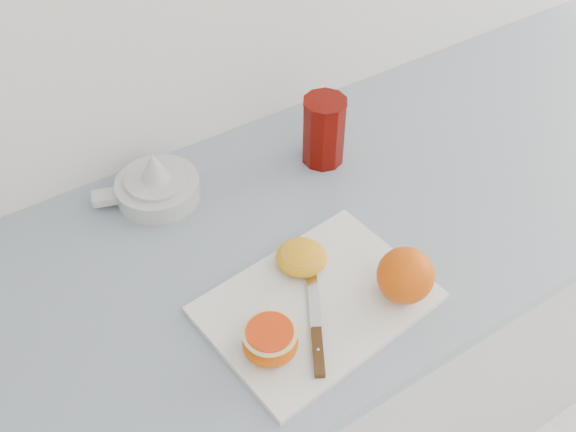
{
  "coord_description": "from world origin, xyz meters",
  "views": [
    {
      "loc": [
        -0.63,
        1.08,
        1.68
      ],
      "look_at": [
        -0.25,
        1.68,
        0.96
      ],
      "focal_mm": 40.0,
      "sensor_mm": 36.0,
      "label": 1
    }
  ],
  "objects_px": {
    "counter": "(294,369)",
    "half_orange": "(270,341)",
    "cutting_board": "(317,303)",
    "citrus_juicer": "(156,185)",
    "red_tumbler": "(324,133)"
  },
  "relations": [
    {
      "from": "counter",
      "to": "half_orange",
      "type": "bearing_deg",
      "value": -131.44
    },
    {
      "from": "cutting_board",
      "to": "counter",
      "type": "bearing_deg",
      "value": 68.28
    },
    {
      "from": "cutting_board",
      "to": "citrus_juicer",
      "type": "bearing_deg",
      "value": 106.19
    },
    {
      "from": "red_tumbler",
      "to": "cutting_board",
      "type": "bearing_deg",
      "value": -126.3
    },
    {
      "from": "counter",
      "to": "red_tumbler",
      "type": "distance_m",
      "value": 0.54
    },
    {
      "from": "cutting_board",
      "to": "half_orange",
      "type": "height_order",
      "value": "half_orange"
    },
    {
      "from": "counter",
      "to": "citrus_juicer",
      "type": "distance_m",
      "value": 0.54
    },
    {
      "from": "half_orange",
      "to": "red_tumbler",
      "type": "xyz_separation_m",
      "value": [
        0.31,
        0.31,
        0.03
      ]
    },
    {
      "from": "counter",
      "to": "red_tumbler",
      "type": "relative_size",
      "value": 17.76
    },
    {
      "from": "counter",
      "to": "cutting_board",
      "type": "bearing_deg",
      "value": -111.72
    },
    {
      "from": "cutting_board",
      "to": "citrus_juicer",
      "type": "distance_m",
      "value": 0.36
    },
    {
      "from": "red_tumbler",
      "to": "citrus_juicer",
      "type": "bearing_deg",
      "value": 166.75
    },
    {
      "from": "half_orange",
      "to": "red_tumbler",
      "type": "distance_m",
      "value": 0.44
    },
    {
      "from": "cutting_board",
      "to": "citrus_juicer",
      "type": "xyz_separation_m",
      "value": [
        -0.1,
        0.35,
        0.02
      ]
    },
    {
      "from": "cutting_board",
      "to": "red_tumbler",
      "type": "height_order",
      "value": "red_tumbler"
    }
  ]
}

